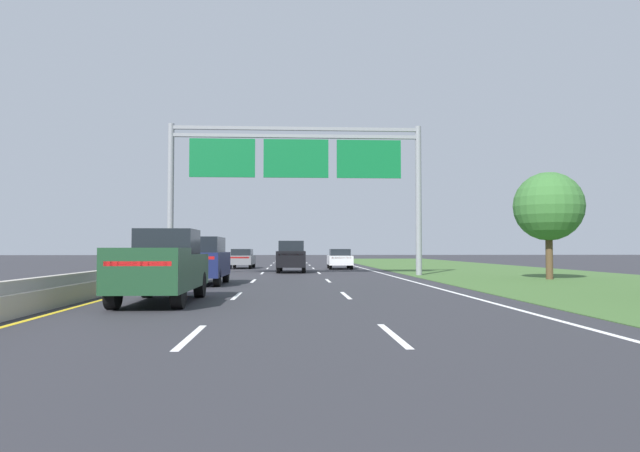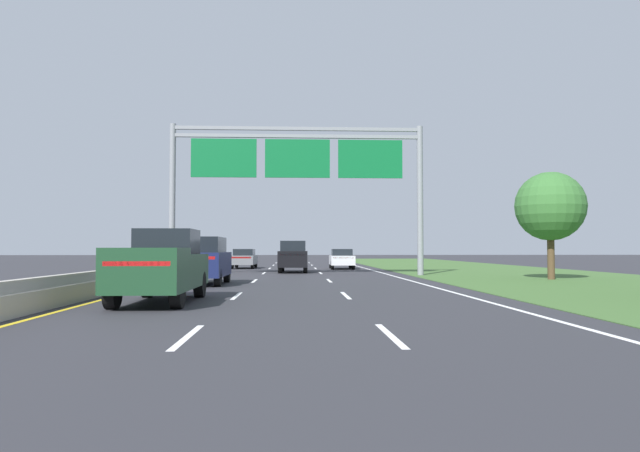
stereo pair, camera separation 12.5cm
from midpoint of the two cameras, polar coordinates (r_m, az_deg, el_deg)
ground_plane at (r=35.10m, az=-2.67°, el=-4.87°), size 220.00×220.00×0.00m
lane_striping at (r=34.64m, az=-2.67°, el=-4.90°), size 11.96×106.00×0.01m
grass_verge_right at (r=37.77m, az=19.07°, el=-4.55°), size 14.00×110.00×0.02m
median_barrier_concrete at (r=35.70m, az=-13.35°, el=-4.20°), size 0.60×110.00×0.85m
overhead_sign_gantry at (r=34.20m, az=-2.15°, el=5.86°), size 15.06×0.42×8.97m
pickup_truck_darkgreen at (r=17.73m, az=-15.27°, el=-3.87°), size 2.00×5.40×2.20m
car_navy_left_lane_suv at (r=26.17m, az=-11.29°, el=-3.31°), size 1.92×4.71×2.11m
car_white_right_lane_sedan at (r=45.34m, az=2.24°, el=-3.25°), size 1.91×4.44×1.57m
car_black_centre_lane_suv at (r=38.84m, az=-2.57°, el=-3.00°), size 2.03×4.75×2.11m
car_grey_left_lane_sedan at (r=46.95m, az=-7.46°, el=-3.20°), size 1.93×4.44×1.57m
roadside_tree_mid at (r=31.87m, az=22.00°, el=1.81°), size 3.55×3.55×5.56m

